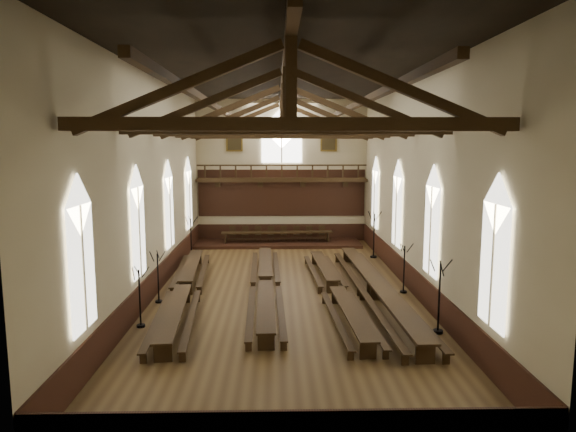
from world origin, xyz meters
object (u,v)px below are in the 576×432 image
object	(u,v)px
refectory_row_a	(184,287)
candelabrum_right_near	(439,311)
high_table	(277,233)
candelabrum_left_near	(140,309)
candelabrum_left_far	(191,246)
refectory_row_d	(375,285)
dais	(277,243)
candelabrum_right_far	(374,244)
refectory_row_c	(335,287)
candelabrum_right_mid	(404,278)
candelabrum_left_mid	(158,287)
refectory_row_b	(265,282)

from	to	relation	value
refectory_row_a	candelabrum_right_near	size ratio (longest dim) A/B	5.20
high_table	candelabrum_left_near	xyz separation A→B (m)	(-5.22, -15.88, -0.09)
candelabrum_left_far	candelabrum_right_near	world-z (taller)	candelabrum_right_near
refectory_row_d	dais	xyz separation A→B (m)	(-4.40, 12.39, -0.48)
candelabrum_right_near	candelabrum_right_far	world-z (taller)	candelabrum_right_far
refectory_row_c	candelabrum_right_far	xyz separation A→B (m)	(3.31, 8.27, 0.37)
refectory_row_d	candelabrum_right_far	bearing A→B (deg)	79.84
dais	candelabrum_left_far	distance (m)	6.68
candelabrum_right_mid	refectory_row_a	bearing A→B (deg)	-176.03
dais	candelabrum_left_mid	distance (m)	13.89
refectory_row_d	candelabrum_right_mid	xyz separation A→B (m)	(1.48, 0.79, 0.14)
refectory_row_c	refectory_row_d	size ratio (longest dim) A/B	0.94
refectory_row_a	candelabrum_right_near	world-z (taller)	candelabrum_right_near
candelabrum_left_near	candelabrum_right_near	xyz separation A→B (m)	(11.10, -0.88, 0.12)
candelabrum_left_mid	candelabrum_right_mid	distance (m)	11.17
candelabrum_left_far	candelabrum_right_mid	xyz separation A→B (m)	(11.10, -7.50, -0.07)
candelabrum_left_far	candelabrum_right_far	xyz separation A→B (m)	(11.10, -0.04, 0.09)
refectory_row_b	refectory_row_c	bearing A→B (deg)	-15.91
refectory_row_a	candelabrum_left_mid	world-z (taller)	candelabrum_left_mid
candelabrum_right_near	candelabrum_right_far	size ratio (longest dim) A/B	0.96
refectory_row_a	candelabrum_right_near	xyz separation A→B (m)	(10.10, -4.46, 0.30)
dais	candelabrum_left_far	world-z (taller)	candelabrum_left_far
dais	candelabrum_right_far	xyz separation A→B (m)	(5.88, -4.14, 0.77)
refectory_row_b	candelabrum_left_near	size ratio (longest dim) A/B	5.99
refectory_row_d	candelabrum_left_near	bearing A→B (deg)	-160.03
candelabrum_left_far	candelabrum_right_mid	bearing A→B (deg)	-34.03
candelabrum_right_near	high_table	bearing A→B (deg)	109.33
candelabrum_left_mid	candelabrum_left_far	world-z (taller)	candelabrum_left_far
candelabrum_left_mid	candelabrum_left_far	xyz separation A→B (m)	(0.00, 8.75, 0.08)
high_table	dais	bearing A→B (deg)	-91.79
dais	refectory_row_c	bearing A→B (deg)	-78.32
candelabrum_right_mid	candelabrum_right_far	world-z (taller)	candelabrum_right_far
candelabrum_left_mid	candelabrum_right_far	world-z (taller)	candelabrum_right_far
refectory_row_b	high_table	bearing A→B (deg)	87.13
refectory_row_a	refectory_row_c	size ratio (longest dim) A/B	1.03
refectory_row_c	candelabrum_right_near	world-z (taller)	candelabrum_right_near
refectory_row_c	high_table	size ratio (longest dim) A/B	1.82
refectory_row_b	refectory_row_d	size ratio (longest dim) A/B	0.95
candelabrum_left_mid	refectory_row_d	bearing A→B (deg)	2.78
refectory_row_c	candelabrum_right_mid	size ratio (longest dim) A/B	5.92
refectory_row_c	candelabrum_right_near	distance (m)	5.48
high_table	candelabrum_left_near	size ratio (longest dim) A/B	3.25
candelabrum_left_near	candelabrum_right_mid	xyz separation A→B (m)	(11.10, 4.28, -0.00)
refectory_row_c	candelabrum_left_near	xyz separation A→B (m)	(-7.79, -3.48, 0.21)
refectory_row_b	refectory_row_a	bearing A→B (deg)	-167.78
candelabrum_left_far	candelabrum_right_near	xyz separation A→B (m)	(11.10, -12.66, 0.05)
refectory_row_a	refectory_row_d	distance (m)	8.62
dais	candelabrum_left_near	bearing A→B (deg)	-108.19
refectory_row_b	candelabrum_right_near	size ratio (longest dim) A/B	5.11
refectory_row_a	dais	size ratio (longest dim) A/B	1.26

